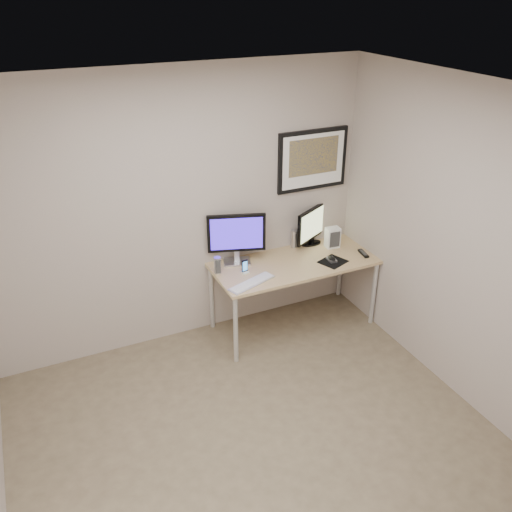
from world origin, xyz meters
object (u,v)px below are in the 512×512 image
object	(u,v)px
desk	(294,268)
speaker_left	(218,265)
monitor_large	(237,237)
phone_dock	(245,266)
monitor_tv	(312,225)
fan_unit	(332,237)
keyboard	(252,283)
framed_art	(313,160)
speaker_right	(294,239)

from	to	relation	value
desk	speaker_left	size ratio (longest dim) A/B	9.79
monitor_large	phone_dock	size ratio (longest dim) A/B	3.95
desk	speaker_left	world-z (taller)	speaker_left
monitor_tv	fan_unit	size ratio (longest dim) A/B	2.20
speaker_left	phone_dock	bearing A→B (deg)	-12.56
keyboard	fan_unit	xyz separation A→B (m)	(1.06, 0.34, 0.10)
framed_art	phone_dock	xyz separation A→B (m)	(-0.88, -0.33, -0.82)
speaker_left	fan_unit	bearing A→B (deg)	13.46
fan_unit	framed_art	bearing A→B (deg)	134.61
monitor_large	speaker_right	xyz separation A→B (m)	(0.67, 0.08, -0.19)
desk	fan_unit	bearing A→B (deg)	14.83
desk	phone_dock	distance (m)	0.54
framed_art	monitor_tv	size ratio (longest dim) A/B	1.60
phone_dock	monitor_large	bearing A→B (deg)	76.89
speaker_left	speaker_right	world-z (taller)	speaker_right
monitor_large	phone_dock	bearing A→B (deg)	-76.15
framed_art	speaker_left	bearing A→B (deg)	-168.78
monitor_large	speaker_left	distance (m)	0.34
speaker_right	keyboard	bearing A→B (deg)	-168.97
framed_art	monitor_large	xyz separation A→B (m)	(-0.86, -0.11, -0.61)
framed_art	speaker_right	world-z (taller)	framed_art
monitor_large	fan_unit	world-z (taller)	monitor_large
speaker_right	framed_art	bearing A→B (deg)	-16.29
monitor_large	monitor_tv	distance (m)	0.87
fan_unit	monitor_large	bearing A→B (deg)	179.68
desk	phone_dock	world-z (taller)	phone_dock
framed_art	phone_dock	world-z (taller)	framed_art
framed_art	keyboard	world-z (taller)	framed_art
framed_art	monitor_tv	xyz separation A→B (m)	(0.00, -0.05, -0.67)
monitor_tv	speaker_right	world-z (taller)	monitor_tv
monitor_tv	speaker_left	distance (m)	1.13
framed_art	speaker_right	distance (m)	0.82
speaker_right	fan_unit	xyz separation A→B (m)	(0.35, -0.17, 0.02)
monitor_large	fan_unit	bearing A→B (deg)	12.61
keyboard	fan_unit	world-z (taller)	fan_unit
monitor_tv	monitor_large	bearing A→B (deg)	154.99
desk	phone_dock	bearing A→B (deg)	179.47
monitor_tv	phone_dock	distance (m)	0.93
monitor_large	monitor_tv	xyz separation A→B (m)	(0.86, 0.05, -0.06)
desk	monitor_tv	size ratio (longest dim) A/B	3.42
monitor_tv	keyboard	distance (m)	1.04
framed_art	fan_unit	world-z (taller)	framed_art
monitor_large	monitor_tv	world-z (taller)	monitor_large
phone_dock	fan_unit	distance (m)	1.05
monitor_tv	keyboard	size ratio (longest dim) A/B	0.97
desk	framed_art	size ratio (longest dim) A/B	2.13
framed_art	keyboard	xyz separation A→B (m)	(-0.90, -0.54, -0.88)
speaker_left	speaker_right	bearing A→B (deg)	24.19
speaker_left	fan_unit	size ratio (longest dim) A/B	0.77
phone_dock	monitor_tv	bearing A→B (deg)	7.99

